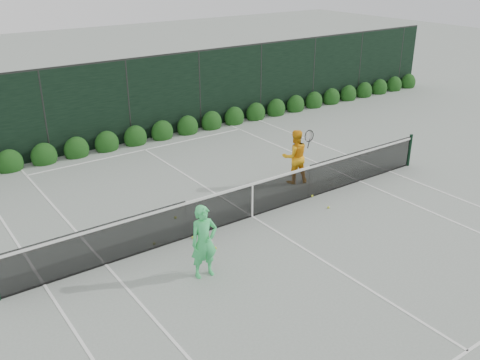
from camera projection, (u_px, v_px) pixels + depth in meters
ground at (252, 217)px, 14.23m from camera, size 80.00×80.00×0.00m
tennis_net at (251, 199)px, 14.00m from camera, size 12.90×0.10×1.07m
player_woman at (204, 242)px, 11.34m from camera, size 0.67×0.46×1.66m
player_man at (295, 156)px, 16.03m from camera, size 0.99×0.86×1.67m
court_lines at (252, 216)px, 14.22m from camera, size 11.03×23.83×0.01m
windscreen_fence at (327, 201)px, 11.60m from camera, size 32.00×21.07×3.06m
hedge_row at (135, 138)px, 19.49m from camera, size 31.66×0.65×0.94m
tennis_balls at (229, 223)px, 13.79m from camera, size 5.03×2.01×0.07m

